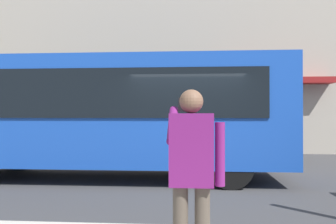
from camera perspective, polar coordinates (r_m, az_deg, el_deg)
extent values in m
plane|color=#38383A|center=(8.22, 3.36, -11.83)|extent=(60.00, 60.00, 0.00)
cube|color=#A89E8E|center=(15.49, 3.77, 15.95)|extent=(28.00, 0.80, 12.00)
cube|color=maroon|center=(14.72, 17.57, 4.93)|extent=(4.40, 1.10, 0.24)
cube|color=#1947AD|center=(8.91, -10.00, 0.06)|extent=(9.00, 2.50, 2.60)
cube|color=black|center=(7.71, -12.31, 3.12)|extent=(7.60, 0.06, 1.10)
cylinder|color=black|center=(11.09, -23.84, -6.23)|extent=(1.00, 0.28, 1.00)
cylinder|color=black|center=(9.83, 9.01, -7.01)|extent=(1.00, 0.28, 1.00)
cylinder|color=black|center=(7.65, 10.39, -8.87)|extent=(1.00, 0.28, 1.00)
cube|color=#6B1960|center=(3.15, 3.92, -6.26)|extent=(0.40, 0.24, 0.66)
sphere|color=brown|center=(3.13, 3.91, 1.78)|extent=(0.22, 0.22, 0.22)
cylinder|color=#6B1960|center=(3.16, 8.67, -6.96)|extent=(0.09, 0.09, 0.58)
cylinder|color=#6B1960|center=(3.30, 0.80, -2.16)|extent=(0.09, 0.48, 0.37)
cube|color=black|center=(3.43, 2.28, 1.24)|extent=(0.07, 0.01, 0.14)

